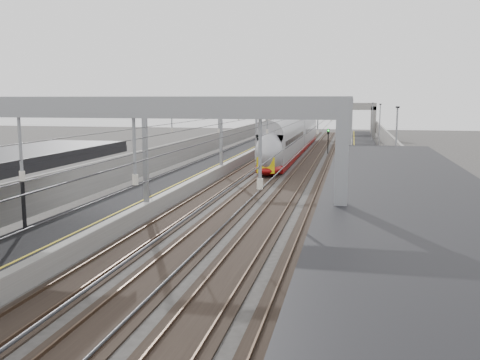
% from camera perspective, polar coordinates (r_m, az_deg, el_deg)
% --- Properties ---
extents(platform_left, '(4.00, 120.00, 1.00)m').
position_cam_1_polar(platform_left, '(57.07, -2.95, 1.48)').
color(platform_left, black).
rests_on(platform_left, ground).
extents(platform_right, '(4.00, 120.00, 1.00)m').
position_cam_1_polar(platform_right, '(55.21, 13.33, 1.02)').
color(platform_right, black).
rests_on(platform_right, ground).
extents(tracks, '(11.40, 140.00, 0.20)m').
position_cam_1_polar(tracks, '(55.63, 5.05, 0.81)').
color(tracks, black).
rests_on(tracks, ground).
extents(overhead_line, '(13.00, 140.00, 6.60)m').
position_cam_1_polar(overhead_line, '(61.72, 5.87, 7.24)').
color(overhead_line, gray).
rests_on(overhead_line, platform_left).
extents(canopy_right, '(4.40, 30.00, 4.24)m').
position_cam_1_polar(canopy_right, '(13.05, 18.34, -2.65)').
color(canopy_right, black).
rests_on(canopy_right, platform_right).
extents(overbridge, '(22.00, 2.20, 6.90)m').
position_cam_1_polar(overbridge, '(109.96, 8.55, 7.32)').
color(overbridge, slate).
rests_on(overbridge, ground).
extents(wall_left, '(0.30, 120.00, 3.20)m').
position_cam_1_polar(wall_left, '(57.84, -6.03, 2.64)').
color(wall_left, slate).
rests_on(wall_left, ground).
extents(wall_right, '(0.30, 120.00, 3.20)m').
position_cam_1_polar(wall_right, '(55.26, 16.68, 2.05)').
color(wall_right, slate).
rests_on(wall_right, ground).
extents(train, '(2.76, 50.23, 4.36)m').
position_cam_1_polar(train, '(73.96, 5.64, 4.35)').
color(train, maroon).
rests_on(train, ground).
extents(signal_green, '(0.32, 0.32, 3.48)m').
position_cam_1_polar(signal_green, '(84.03, 3.86, 5.06)').
color(signal_green, black).
rests_on(signal_green, ground).
extents(signal_red_near, '(0.32, 0.32, 3.48)m').
position_cam_1_polar(signal_red_near, '(76.17, 9.39, 4.61)').
color(signal_red_near, black).
rests_on(signal_red_near, ground).
extents(signal_red_far, '(0.32, 0.32, 3.48)m').
position_cam_1_polar(signal_red_far, '(76.21, 11.05, 4.57)').
color(signal_red_far, black).
rests_on(signal_red_far, ground).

